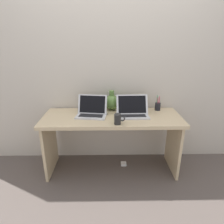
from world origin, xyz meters
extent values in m
plane|color=#564C47|center=(0.00, 0.00, 0.00)|extent=(6.00, 6.00, 0.00)
cube|color=beige|center=(0.00, 0.32, 1.20)|extent=(4.40, 0.04, 2.40)
cube|color=#D1B78C|center=(0.00, 0.00, 0.69)|extent=(1.56, 0.57, 0.04)
cube|color=#D1B78C|center=(-0.74, 0.00, 0.33)|extent=(0.03, 0.48, 0.67)
cube|color=#D1B78C|center=(0.74, 0.00, 0.33)|extent=(0.03, 0.48, 0.67)
cube|color=silver|center=(-0.23, 0.00, 0.72)|extent=(0.36, 0.27, 0.01)
cube|color=black|center=(-0.23, 0.00, 0.72)|extent=(0.28, 0.17, 0.00)
cube|color=silver|center=(-0.22, 0.07, 0.83)|extent=(0.34, 0.13, 0.21)
cube|color=black|center=(-0.22, 0.07, 0.83)|extent=(0.30, 0.12, 0.19)
cube|color=silver|center=(0.23, 0.00, 0.72)|extent=(0.36, 0.25, 0.01)
cube|color=black|center=(0.23, 0.00, 0.72)|extent=(0.29, 0.15, 0.00)
cube|color=silver|center=(0.23, 0.07, 0.83)|extent=(0.36, 0.12, 0.21)
cube|color=black|center=(0.23, 0.07, 0.83)|extent=(0.32, 0.11, 0.18)
ellipsoid|color=#5B843D|center=(0.00, 0.22, 0.80)|extent=(0.17, 0.17, 0.19)
cylinder|color=#5B843D|center=(0.00, 0.22, 0.92)|extent=(0.06, 0.06, 0.06)
cylinder|color=black|center=(0.05, -0.22, 0.76)|extent=(0.07, 0.07, 0.11)
torus|color=black|center=(0.10, -0.22, 0.77)|extent=(0.06, 0.01, 0.06)
cylinder|color=black|center=(0.56, 0.19, 0.75)|extent=(0.07, 0.07, 0.09)
cylinder|color=#4CA566|center=(0.55, 0.20, 0.82)|extent=(0.01, 0.03, 0.16)
cylinder|color=#D83359|center=(0.56, 0.18, 0.80)|extent=(0.02, 0.01, 0.13)
cylinder|color=#D83359|center=(0.57, 0.19, 0.81)|extent=(0.01, 0.03, 0.15)
cube|color=white|center=(0.15, 0.07, 0.01)|extent=(0.07, 0.07, 0.03)
camera|label=1|loc=(-0.04, -2.04, 1.52)|focal=31.05mm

